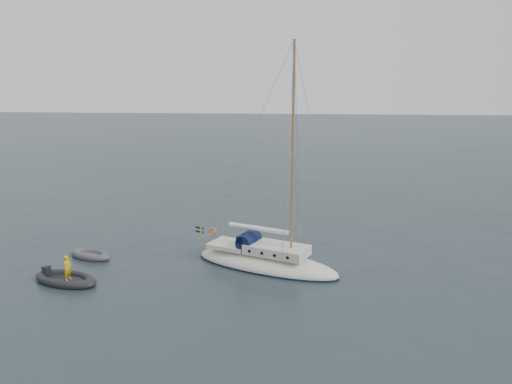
# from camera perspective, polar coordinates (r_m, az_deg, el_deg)

# --- Properties ---
(ground) EXTENTS (300.00, 300.00, 0.00)m
(ground) POSITION_cam_1_polar(r_m,az_deg,el_deg) (32.34, -0.88, -7.45)
(ground) COLOR black
(ground) RESTS_ON ground
(sailboat) EXTENTS (9.75, 2.92, 13.89)m
(sailboat) POSITION_cam_1_polar(r_m,az_deg,el_deg) (30.35, 1.17, -6.70)
(sailboat) COLOR silver
(sailboat) RESTS_ON ground
(dinghy) EXTENTS (3.06, 1.38, 0.44)m
(dinghy) POSITION_cam_1_polar(r_m,az_deg,el_deg) (33.91, -18.42, -6.81)
(dinghy) COLOR #47474C
(dinghy) RESTS_ON ground
(rib) EXTENTS (4.04, 1.83, 1.66)m
(rib) POSITION_cam_1_polar(r_m,az_deg,el_deg) (30.29, -20.95, -9.20)
(rib) COLOR black
(rib) RESTS_ON ground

